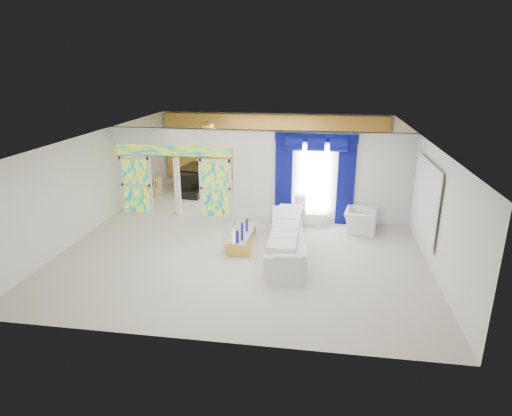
% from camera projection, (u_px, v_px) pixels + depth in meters
% --- Properties ---
extents(floor, '(12.00, 12.00, 0.00)m').
position_uv_depth(floor, '(252.00, 228.00, 13.89)').
color(floor, '#B7AF9E').
rests_on(floor, ground).
extents(dividing_wall, '(5.70, 0.18, 3.00)m').
position_uv_depth(dividing_wall, '(322.00, 178.00, 14.04)').
color(dividing_wall, white).
rests_on(dividing_wall, ground).
extents(dividing_header, '(4.30, 0.18, 0.55)m').
position_uv_depth(dividing_header, '(172.00, 136.00, 14.37)').
color(dividing_header, white).
rests_on(dividing_header, dividing_wall).
extents(stained_panel_left, '(0.95, 0.04, 2.00)m').
position_uv_depth(stained_panel_left, '(136.00, 185.00, 15.12)').
color(stained_panel_left, '#994C3F').
rests_on(stained_panel_left, ground).
extents(stained_panel_right, '(0.95, 0.04, 2.00)m').
position_uv_depth(stained_panel_right, '(216.00, 188.00, 14.71)').
color(stained_panel_right, '#994C3F').
rests_on(stained_panel_right, ground).
extents(stained_transom, '(4.00, 0.05, 0.35)m').
position_uv_depth(stained_transom, '(173.00, 151.00, 14.52)').
color(stained_transom, '#994C3F').
rests_on(stained_transom, dividing_header).
extents(window_pane, '(1.00, 0.02, 2.30)m').
position_uv_depth(window_pane, '(314.00, 180.00, 14.00)').
color(window_pane, white).
rests_on(window_pane, dividing_wall).
extents(blue_drape_left, '(0.55, 0.10, 2.80)m').
position_uv_depth(blue_drape_left, '(284.00, 180.00, 14.13)').
color(blue_drape_left, '#090347').
rests_on(blue_drape_left, ground).
extents(blue_drape_right, '(0.55, 0.10, 2.80)m').
position_uv_depth(blue_drape_right, '(346.00, 183.00, 13.85)').
color(blue_drape_right, '#090347').
rests_on(blue_drape_right, ground).
extents(blue_pelmet, '(2.60, 0.12, 0.25)m').
position_uv_depth(blue_pelmet, '(316.00, 138.00, 13.54)').
color(blue_pelmet, '#090347').
rests_on(blue_pelmet, dividing_wall).
extents(wall_mirror, '(0.04, 2.70, 1.90)m').
position_uv_depth(wall_mirror, '(426.00, 198.00, 11.76)').
color(wall_mirror, white).
rests_on(wall_mirror, ground).
extents(gold_curtains, '(9.70, 0.12, 2.90)m').
position_uv_depth(gold_curtains, '(274.00, 148.00, 18.94)').
color(gold_curtains, '#BD7E2D').
rests_on(gold_curtains, ground).
extents(white_sofa, '(1.26, 3.93, 0.73)m').
position_uv_depth(white_sofa, '(287.00, 240.00, 12.04)').
color(white_sofa, white).
rests_on(white_sofa, ground).
extents(coffee_table, '(0.79, 1.82, 0.39)m').
position_uv_depth(coffee_table, '(242.00, 239.00, 12.57)').
color(coffee_table, gold).
rests_on(coffee_table, ground).
extents(console_table, '(1.19, 0.38, 0.40)m').
position_uv_depth(console_table, '(309.00, 218.00, 14.19)').
color(console_table, white).
rests_on(console_table, ground).
extents(table_lamp, '(0.36, 0.36, 0.58)m').
position_uv_depth(table_lamp, '(300.00, 204.00, 14.08)').
color(table_lamp, white).
rests_on(table_lamp, console_table).
extents(armchair, '(1.12, 1.22, 0.70)m').
position_uv_depth(armchair, '(360.00, 220.00, 13.57)').
color(armchair, white).
rests_on(armchair, ground).
extents(grand_piano, '(1.65, 2.02, 0.93)m').
position_uv_depth(grand_piano, '(200.00, 177.00, 18.28)').
color(grand_piano, black).
rests_on(grand_piano, ground).
extents(piano_bench, '(0.90, 0.45, 0.29)m').
position_uv_depth(piano_bench, '(189.00, 195.00, 16.89)').
color(piano_bench, black).
rests_on(piano_bench, ground).
extents(tv_console, '(0.62, 0.59, 0.77)m').
position_uv_depth(tv_console, '(153.00, 186.00, 17.18)').
color(tv_console, '#A07550').
rests_on(tv_console, ground).
extents(chandelier, '(0.60, 0.60, 0.60)m').
position_uv_depth(chandelier, '(207.00, 129.00, 16.56)').
color(chandelier, gold).
rests_on(chandelier, ceiling).
extents(decanters, '(0.18, 1.10, 0.26)m').
position_uv_depth(decanters, '(242.00, 229.00, 12.44)').
color(decanters, navy).
rests_on(decanters, coffee_table).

